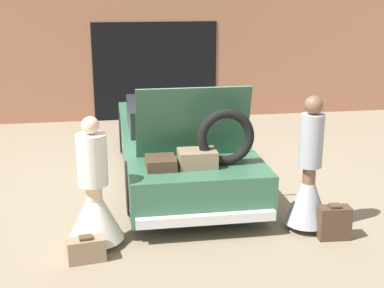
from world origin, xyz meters
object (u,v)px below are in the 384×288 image
Objects in this scene: person_right at (309,183)px; suitcase_beside_left_person at (86,250)px; car at (179,143)px; suitcase_beside_right_person at (334,222)px; person_left at (94,201)px.

person_right is 3.91× the size of suitcase_beside_left_person.
suitcase_beside_right_person is at bearing -59.07° from car.
suitcase_beside_left_person is 2.95m from suitcase_beside_right_person.
person_left is at bearing -120.17° from car.
person_left is 2.61m from person_right.
person_right is (2.61, 0.01, 0.07)m from person_left.
car is 2.59m from person_right.
person_right is 0.57m from suitcase_beside_right_person.
suitcase_beside_right_person is (2.84, -0.30, -0.34)m from person_left.
person_right is at bearing -59.79° from car.
person_right reaches higher than person_left.
person_left is at bearing 75.59° from suitcase_beside_left_person.
suitcase_beside_left_person is at bearing -16.80° from person_left.
person_right is at bearing 125.79° from suitcase_beside_right_person.
suitcase_beside_left_person is at bearing 96.27° from person_right.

